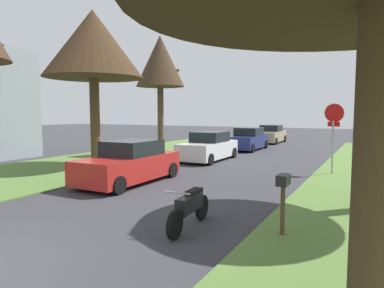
# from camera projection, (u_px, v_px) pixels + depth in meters

# --- Properties ---
(stop_sign_far) EXTENTS (0.81, 0.40, 2.96)m
(stop_sign_far) POSITION_uv_depth(u_px,v_px,m) (334.00, 123.00, 14.11)
(stop_sign_far) COLOR #9EA0A5
(stop_sign_far) RESTS_ON grass_verge_right
(street_tree_left_mid_b) EXTENTS (4.70, 4.70, 7.42)m
(street_tree_left_mid_b) POSITION_uv_depth(u_px,v_px,m) (93.00, 45.00, 15.99)
(street_tree_left_mid_b) COLOR #4F3B26
(street_tree_left_mid_b) RESTS_ON grass_verge_left
(street_tree_left_far) EXTENTS (2.98, 2.98, 7.30)m
(street_tree_left_far) POSITION_uv_depth(u_px,v_px,m) (160.00, 62.00, 20.70)
(street_tree_left_far) COLOR brown
(street_tree_left_far) RESTS_ON grass_verge_left
(parked_sedan_red) EXTENTS (2.00, 4.43, 1.57)m
(parked_sedan_red) POSITION_uv_depth(u_px,v_px,m) (130.00, 163.00, 12.63)
(parked_sedan_red) COLOR red
(parked_sedan_red) RESTS_ON ground
(parked_sedan_white) EXTENTS (2.00, 4.43, 1.57)m
(parked_sedan_white) POSITION_uv_depth(u_px,v_px,m) (209.00, 147.00, 18.71)
(parked_sedan_white) COLOR white
(parked_sedan_white) RESTS_ON ground
(parked_sedan_navy) EXTENTS (2.00, 4.43, 1.57)m
(parked_sedan_navy) POSITION_uv_depth(u_px,v_px,m) (248.00, 140.00, 24.17)
(parked_sedan_navy) COLOR navy
(parked_sedan_navy) RESTS_ON ground
(parked_sedan_tan) EXTENTS (2.00, 4.43, 1.57)m
(parked_sedan_tan) POSITION_uv_depth(u_px,v_px,m) (271.00, 135.00, 29.89)
(parked_sedan_tan) COLOR tan
(parked_sedan_tan) RESTS_ON ground
(parked_motorcycle) EXTENTS (0.60, 2.05, 0.97)m
(parked_motorcycle) POSITION_uv_depth(u_px,v_px,m) (190.00, 207.00, 7.59)
(parked_motorcycle) COLOR black
(parked_motorcycle) RESTS_ON ground
(curbside_mailbox) EXTENTS (0.22, 0.44, 1.27)m
(curbside_mailbox) POSITION_uv_depth(u_px,v_px,m) (283.00, 187.00, 7.01)
(curbside_mailbox) COLOR brown
(curbside_mailbox) RESTS_ON grass_verge_right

